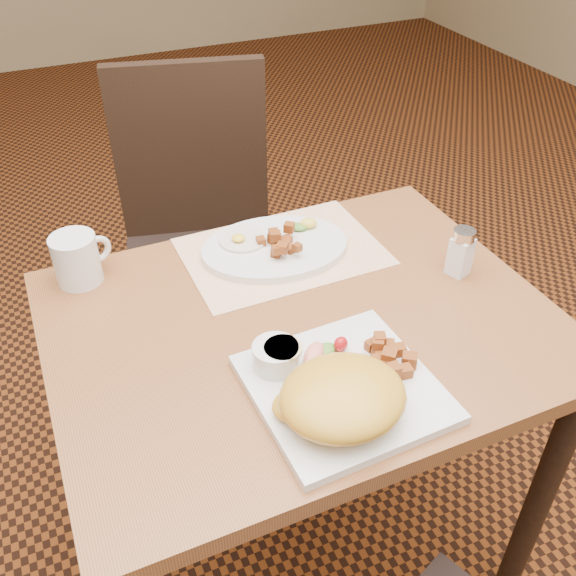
# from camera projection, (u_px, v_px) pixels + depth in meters

# --- Properties ---
(ground) EXTENTS (8.00, 8.00, 0.00)m
(ground) POSITION_uv_depth(u_px,v_px,m) (299.00, 545.00, 1.62)
(ground) COLOR black
(ground) RESTS_ON ground
(table) EXTENTS (0.90, 0.70, 0.75)m
(table) POSITION_uv_depth(u_px,v_px,m) (302.00, 362.00, 1.23)
(table) COLOR brown
(table) RESTS_ON ground
(chair_far) EXTENTS (0.51, 0.52, 0.97)m
(chair_far) POSITION_uv_depth(u_px,v_px,m) (199.00, 229.00, 1.80)
(chair_far) COLOR black
(chair_far) RESTS_ON ground
(placemat) EXTENTS (0.40, 0.28, 0.00)m
(placemat) POSITION_uv_depth(u_px,v_px,m) (282.00, 252.00, 1.33)
(placemat) COLOR white
(placemat) RESTS_ON table
(plate_square) EXTENTS (0.29, 0.29, 0.02)m
(plate_square) POSITION_uv_depth(u_px,v_px,m) (343.00, 388.00, 1.01)
(plate_square) COLOR silver
(plate_square) RESTS_ON table
(plate_oval) EXTENTS (0.33, 0.26, 0.02)m
(plate_oval) POSITION_uv_depth(u_px,v_px,m) (275.00, 248.00, 1.33)
(plate_oval) COLOR silver
(plate_oval) RESTS_ON placemat
(hollandaise_mound) EXTENTS (0.20, 0.17, 0.07)m
(hollandaise_mound) POSITION_uv_depth(u_px,v_px,m) (341.00, 398.00, 0.94)
(hollandaise_mound) COLOR gold
(hollandaise_mound) RESTS_ON plate_square
(ramekin) EXTENTS (0.08, 0.08, 0.04)m
(ramekin) POSITION_uv_depth(u_px,v_px,m) (276.00, 355.00, 1.03)
(ramekin) COLOR silver
(ramekin) RESTS_ON plate_square
(garnish_sq) EXTENTS (0.10, 0.06, 0.03)m
(garnish_sq) POSITION_uv_depth(u_px,v_px,m) (323.00, 351.00, 1.06)
(garnish_sq) COLOR #387223
(garnish_sq) RESTS_ON plate_square
(fried_egg) EXTENTS (0.10, 0.10, 0.02)m
(fried_egg) POSITION_uv_depth(u_px,v_px,m) (242.00, 239.00, 1.33)
(fried_egg) COLOR white
(fried_egg) RESTS_ON plate_oval
(garnish_ov) EXTENTS (0.07, 0.05, 0.02)m
(garnish_ov) POSITION_uv_depth(u_px,v_px,m) (304.00, 225.00, 1.37)
(garnish_ov) COLOR #387223
(garnish_ov) RESTS_ON plate_oval
(salt_shaker) EXTENTS (0.05, 0.05, 0.10)m
(salt_shaker) POSITION_uv_depth(u_px,v_px,m) (461.00, 251.00, 1.24)
(salt_shaker) COLOR white
(salt_shaker) RESTS_ON table
(coffee_mug) EXTENTS (0.12, 0.09, 0.10)m
(coffee_mug) POSITION_uv_depth(u_px,v_px,m) (77.00, 259.00, 1.23)
(coffee_mug) COLOR silver
(coffee_mug) RESTS_ON table
(home_fries_sq) EXTENTS (0.12, 0.10, 0.04)m
(home_fries_sq) POSITION_uv_depth(u_px,v_px,m) (385.00, 359.00, 1.04)
(home_fries_sq) COLOR #954818
(home_fries_sq) RESTS_ON plate_square
(home_fries_ov) EXTENTS (0.09, 0.10, 0.03)m
(home_fries_ov) POSITION_uv_depth(u_px,v_px,m) (280.00, 241.00, 1.30)
(home_fries_ov) COLOR #954818
(home_fries_ov) RESTS_ON plate_oval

